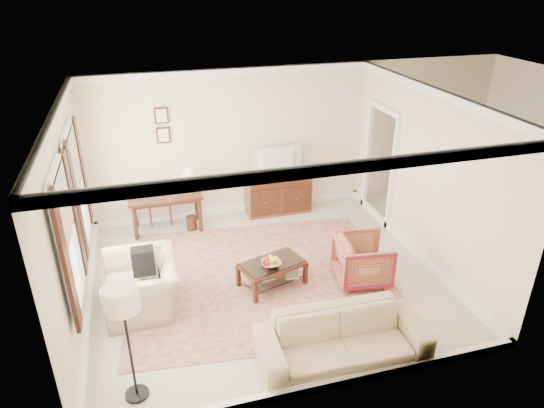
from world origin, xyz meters
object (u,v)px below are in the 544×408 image
tv (278,153)px  club_armchair (141,278)px  coffee_table (272,268)px  sideboard (278,194)px  striped_armchair (363,258)px  sofa (343,332)px  writing_desk (166,200)px

tv → club_armchair: bearing=41.3°
tv → coffee_table: tv is taller
sideboard → club_armchair: size_ratio=1.10×
coffee_table → sideboard: bearing=71.4°
striped_armchair → sofa: bearing=154.6°
tv → sofa: 4.34m
tv → coffee_table: size_ratio=0.86×
writing_desk → coffee_table: (1.42, -2.31, -0.31)m
striped_armchair → sideboard: bearing=19.9°
club_armchair → coffee_table: bearing=90.0°
tv → sofa: size_ratio=0.44×
tv → club_armchair: 3.80m
club_armchair → sofa: bearing=52.9°
striped_armchair → club_armchair: size_ratio=0.71×
writing_desk → tv: tv is taller
coffee_table → striped_armchair: striped_armchair is taller
club_armchair → sofa: club_armchair is taller
tv → club_armchair: tv is taller
writing_desk → coffee_table: size_ratio=1.21×
sideboard → sofa: (-0.41, -4.25, 0.02)m
sideboard → sofa: sofa is taller
writing_desk → sofa: (1.83, -4.09, -0.20)m
striped_armchair → sofa: 1.81m
sideboard → coffee_table: size_ratio=1.17×
sideboard → sofa: 4.27m
writing_desk → sofa: 4.49m
coffee_table → striped_armchair: (1.41, -0.27, 0.10)m
tv → writing_desk: bearing=3.5°
coffee_table → club_armchair: size_ratio=0.94×
striped_armchair → club_armchair: club_armchair is taller
coffee_table → striped_armchair: bearing=-10.9°
sofa → tv: bearing=86.2°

